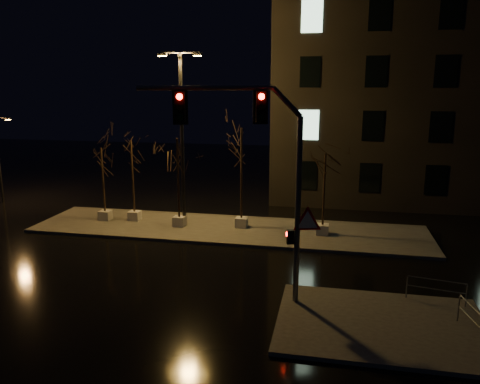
# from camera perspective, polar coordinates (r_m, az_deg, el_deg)

# --- Properties ---
(ground) EXTENTS (90.00, 90.00, 0.00)m
(ground) POSITION_cam_1_polar(r_m,az_deg,el_deg) (20.93, -5.23, -9.54)
(ground) COLOR black
(ground) RESTS_ON ground
(median) EXTENTS (22.00, 5.00, 0.15)m
(median) POSITION_cam_1_polar(r_m,az_deg,el_deg) (26.36, -1.51, -4.56)
(median) COLOR #44423C
(median) RESTS_ON ground
(sidewalk_corner) EXTENTS (7.00, 5.00, 0.15)m
(sidewalk_corner) POSITION_cam_1_polar(r_m,az_deg,el_deg) (17.05, 16.89, -15.24)
(sidewalk_corner) COLOR #44423C
(sidewalk_corner) RESTS_ON ground
(building) EXTENTS (25.00, 12.00, 15.00)m
(building) POSITION_cam_1_polar(r_m,az_deg,el_deg) (37.47, 24.75, 10.97)
(building) COLOR black
(building) RESTS_ON ground
(tree_0) EXTENTS (1.80, 1.80, 4.44)m
(tree_0) POSITION_cam_1_polar(r_m,az_deg,el_deg) (28.38, -16.48, 3.30)
(tree_0) COLOR beige
(tree_0) RESTS_ON median
(tree_1) EXTENTS (1.80, 1.80, 4.87)m
(tree_1) POSITION_cam_1_polar(r_m,az_deg,el_deg) (27.76, -13.06, 3.98)
(tree_1) COLOR beige
(tree_1) RESTS_ON median
(tree_2) EXTENTS (1.80, 1.80, 5.12)m
(tree_2) POSITION_cam_1_polar(r_m,az_deg,el_deg) (26.12, -7.62, 4.09)
(tree_2) COLOR beige
(tree_2) RESTS_ON median
(tree_3) EXTENTS (1.80, 1.80, 5.74)m
(tree_3) POSITION_cam_1_polar(r_m,az_deg,el_deg) (25.60, 0.18, 5.08)
(tree_3) COLOR beige
(tree_3) RESTS_ON median
(tree_4) EXTENTS (1.80, 1.80, 4.45)m
(tree_4) POSITION_cam_1_polar(r_m,az_deg,el_deg) (24.83, 10.29, 2.36)
(tree_4) COLOR beige
(tree_4) RESTS_ON median
(traffic_signal_mast) EXTENTS (6.20, 1.74, 7.80)m
(traffic_signal_mast) POSITION_cam_1_polar(r_m,az_deg,el_deg) (16.19, 2.82, 3.33)
(traffic_signal_mast) COLOR slate
(traffic_signal_mast) RESTS_ON sidewalk_corner
(streetlight_main) EXTENTS (2.40, 0.56, 9.58)m
(streetlight_main) POSITION_cam_1_polar(r_m,az_deg,el_deg) (26.08, -7.10, 7.72)
(streetlight_main) COLOR black
(streetlight_main) RESTS_ON median
(streetlight_far) EXTENTS (1.13, 0.51, 5.90)m
(streetlight_far) POSITION_cam_1_polar(r_m,az_deg,el_deg) (36.03, -27.26, 3.88)
(streetlight_far) COLOR black
(streetlight_far) RESTS_ON ground
(guard_rail_a) EXTENTS (2.04, 0.44, 0.89)m
(guard_rail_a) POSITION_cam_1_polar(r_m,az_deg,el_deg) (18.89, 22.81, -10.67)
(guard_rail_a) COLOR slate
(guard_rail_a) RESTS_ON sidewalk_corner
(guard_rail_b) EXTENTS (0.42, 2.03, 0.98)m
(guard_rail_b) POSITION_cam_1_polar(r_m,az_deg,el_deg) (16.94, 26.57, -13.61)
(guard_rail_b) COLOR slate
(guard_rail_b) RESTS_ON sidewalk_corner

